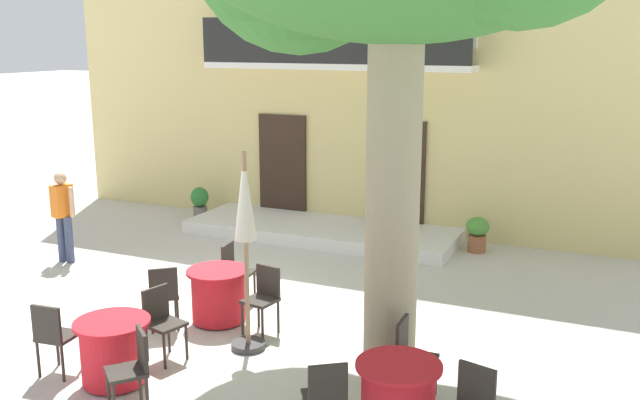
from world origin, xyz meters
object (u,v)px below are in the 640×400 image
Objects in this scene: cafe_chair_near_tree_1 at (133,365)px; cafe_chair_front_0 at (411,353)px; cafe_chair_middle_1 at (235,269)px; cafe_umbrella at (245,223)px; cafe_chair_near_tree_2 at (162,318)px; cafe_table_front at (398,398)px; cafe_chair_middle_0 at (264,295)px; cafe_chair_front_1 at (326,396)px; cafe_chair_near_tree_0 at (54,334)px; pedestrian_mid_plaza at (63,212)px; cafe_table_near_tree at (114,351)px; ground_planter_right at (477,232)px; cafe_chair_middle_2 at (163,293)px; cafe_table_middle at (218,295)px; ground_planter_left at (200,201)px.

cafe_chair_front_0 is (2.58, 1.47, 0.00)m from cafe_chair_near_tree_1.
cafe_umbrella reaches higher than cafe_chair_middle_1.
cafe_chair_near_tree_2 is 3.22m from cafe_table_front.
cafe_chair_middle_0 is at bearing 145.39° from cafe_table_front.
cafe_chair_front_1 is (2.78, -2.96, 0.00)m from cafe_chair_middle_1.
cafe_chair_near_tree_0 is at bearing 168.76° from cafe_chair_near_tree_1.
cafe_chair_near_tree_0 and cafe_chair_middle_0 have the same top height.
cafe_umbrella is 1.57× the size of pedestrian_mid_plaza.
cafe_chair_near_tree_0 is 2.57m from cafe_umbrella.
pedestrian_mid_plaza is at bearing 139.57° from cafe_table_near_tree.
cafe_chair_middle_0 is 0.56× the size of pedestrian_mid_plaza.
cafe_table_front is (2.68, 0.72, -0.14)m from cafe_chair_near_tree_1.
cafe_chair_middle_1 is 1.38× the size of ground_planter_right.
cafe_chair_middle_2 is 3.89m from cafe_table_front.
cafe_chair_front_1 is at bearing -40.46° from cafe_table_middle.
cafe_chair_middle_1 is at bearing 103.16° from cafe_table_middle.
cafe_umbrella is (1.34, -0.05, 1.14)m from cafe_chair_middle_2.
cafe_chair_near_tree_2 is 1.05× the size of cafe_table_front.
cafe_table_near_tree is at bearing -40.43° from pedestrian_mid_plaza.
cafe_chair_front_1 is (2.11, 0.23, 0.00)m from cafe_chair_near_tree_1.
cafe_table_middle is 0.77m from cafe_chair_middle_0.
cafe_table_near_tree and cafe_table_middle have the same top height.
pedestrian_mid_plaza is at bearing 152.26° from cafe_chair_front_1.
cafe_umbrella reaches higher than cafe_chair_near_tree_1.
cafe_chair_near_tree_2 is 2.78m from cafe_chair_front_1.
cafe_chair_front_0 is at bearing 5.57° from cafe_chair_near_tree_2.
cafe_table_near_tree is 2.77m from cafe_chair_middle_1.
cafe_chair_middle_0 reaches higher than ground_planter_right.
cafe_chair_front_1 is 1.38× the size of ground_planter_right.
cafe_chair_middle_0 is at bearing 66.04° from cafe_table_near_tree.
cafe_table_front is (2.43, -1.68, -0.14)m from cafe_chair_middle_0.
cafe_umbrella reaches higher than cafe_chair_middle_0.
cafe_chair_front_0 reaches higher than cafe_table_middle.
cafe_chair_middle_1 is at bearing -50.78° from ground_planter_left.
cafe_chair_middle_1 is (-0.92, 0.79, 0.00)m from cafe_chair_middle_0.
cafe_chair_front_0 is 1.38× the size of ground_planter_right.
cafe_chair_middle_1 reaches higher than cafe_table_front.
cafe_table_middle and cafe_table_front have the same top height.
ground_planter_left is at bearing 129.22° from cafe_chair_middle_1.
cafe_chair_middle_1 is 1.00× the size of cafe_chair_front_1.
cafe_chair_front_1 is at bearing -0.75° from cafe_chair_near_tree_0.
pedestrian_mid_plaza is at bearing 140.39° from cafe_chair_near_tree_1.
cafe_chair_front_1 is 2.68m from cafe_umbrella.
cafe_chair_front_1 is (2.74, -0.20, 0.14)m from cafe_table_near_tree.
cafe_chair_middle_2 is at bearing 104.92° from cafe_table_near_tree.
cafe_chair_front_1 reaches higher than ground_planter_left.
cafe_table_near_tree is at bearing -123.29° from cafe_umbrella.
pedestrian_mid_plaza is (-6.54, 3.44, 0.39)m from cafe_chair_front_1.
cafe_chair_front_0 reaches higher than cafe_table_front.
cafe_chair_middle_1 is 4.06m from cafe_chair_front_1.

